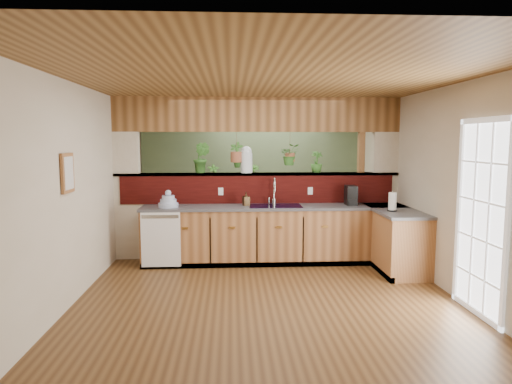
{
  "coord_description": "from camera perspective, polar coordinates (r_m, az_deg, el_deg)",
  "views": [
    {
      "loc": [
        -0.43,
        -6.04,
        1.92
      ],
      "look_at": [
        -0.06,
        0.7,
        1.15
      ],
      "focal_mm": 32.0,
      "sensor_mm": 36.0,
      "label": 1
    }
  ],
  "objects": [
    {
      "name": "shelf_plant_a",
      "position": [
        9.32,
        -5.33,
        2.13
      ],
      "size": [
        0.25,
        0.19,
        0.45
      ],
      "primitive_type": "imported",
      "rotation": [
        0.0,
        0.0,
        0.14
      ],
      "color": "#306523",
      "rests_on": "shelving_console"
    },
    {
      "name": "coffee_maker",
      "position": [
        7.35,
        11.79,
        -0.5
      ],
      "size": [
        0.16,
        0.27,
        0.31
      ],
      "rotation": [
        0.0,
        0.0,
        -0.04
      ],
      "color": "black",
      "rests_on": "countertop"
    },
    {
      "name": "ledge_plant_left",
      "position": [
        7.41,
        -6.82,
        4.28
      ],
      "size": [
        0.34,
        0.31,
        0.49
      ],
      "primitive_type": "imported",
      "rotation": [
        0.0,
        0.0,
        -0.42
      ],
      "color": "#306523",
      "rests_on": "pass_through_ledge"
    },
    {
      "name": "floor_plant",
      "position": [
        8.94,
        8.15,
        -3.65
      ],
      "size": [
        0.81,
        0.76,
        0.71
      ],
      "primitive_type": "imported",
      "rotation": [
        0.0,
        0.0,
        -0.43
      ],
      "color": "#306523",
      "rests_on": "ground"
    },
    {
      "name": "framed_print",
      "position": [
        5.56,
        -22.48,
        2.21
      ],
      "size": [
        0.04,
        0.35,
        0.45
      ],
      "color": "brown",
      "rests_on": "wall_left"
    },
    {
      "name": "faucet",
      "position": [
        7.25,
        2.26,
        0.23
      ],
      "size": [
        0.18,
        0.19,
        0.43
      ],
      "color": "#B7B7B2",
      "rests_on": "countertop"
    },
    {
      "name": "hanging_plant_a",
      "position": [
        7.39,
        -2.45,
        5.72
      ],
      "size": [
        0.26,
        0.22,
        0.54
      ],
      "color": "brown",
      "rests_on": "header_beam"
    },
    {
      "name": "ceiling",
      "position": [
        6.09,
        0.97,
        12.92
      ],
      "size": [
        4.6,
        7.0,
        0.01
      ],
      "primitive_type": "cube",
      "color": "brown",
      "rests_on": "ground"
    },
    {
      "name": "wall_front",
      "position": [
        2.65,
        6.34,
        -7.08
      ],
      "size": [
        4.6,
        0.02,
        2.6
      ],
      "primitive_type": "cube",
      "color": "beige",
      "rests_on": "ground"
    },
    {
      "name": "dishwasher",
      "position": [
        6.94,
        -11.82,
        -5.81
      ],
      "size": [
        0.58,
        0.03,
        0.82
      ],
      "color": "white",
      "rests_on": "ground"
    },
    {
      "name": "ground",
      "position": [
        6.35,
        0.92,
        -11.09
      ],
      "size": [
        4.6,
        7.0,
        0.01
      ],
      "primitive_type": "cube",
      "color": "#533419",
      "rests_on": "ground"
    },
    {
      "name": "pass_through_ledge",
      "position": [
        7.42,
        0.21,
        2.26
      ],
      "size": [
        4.6,
        0.21,
        0.04
      ],
      "primitive_type": "cube",
      "color": "brown",
      "rests_on": "ground"
    },
    {
      "name": "wall_right",
      "position": [
        6.65,
        21.12,
        0.73
      ],
      "size": [
        0.02,
        7.0,
        2.6
      ],
      "primitive_type": "cube",
      "color": "beige",
      "rests_on": "ground"
    },
    {
      "name": "french_door",
      "position": [
        5.52,
        26.25,
        -3.23
      ],
      "size": [
        0.06,
        1.02,
        2.16
      ],
      "primitive_type": "cube",
      "color": "white",
      "rests_on": "ground"
    },
    {
      "name": "ledge_plant_right",
      "position": [
        7.52,
        7.57,
        3.75
      ],
      "size": [
        0.23,
        0.23,
        0.35
      ],
      "primitive_type": "imported",
      "rotation": [
        0.0,
        0.0,
        0.2
      ],
      "color": "#306523",
      "rests_on": "pass_through_ledge"
    },
    {
      "name": "dish_stack",
      "position": [
        7.08,
        -10.91,
        -1.22
      ],
      "size": [
        0.3,
        0.3,
        0.27
      ],
      "color": "#AAB8DC",
      "rests_on": "countertop"
    },
    {
      "name": "glass_jar",
      "position": [
        7.4,
        -1.2,
        4.08
      ],
      "size": [
        0.19,
        0.19,
        0.43
      ],
      "color": "silver",
      "rests_on": "pass_through_ledge"
    },
    {
      "name": "paper_towel",
      "position": [
        6.85,
        16.68,
        -1.21
      ],
      "size": [
        0.14,
        0.14,
        0.29
      ],
      "color": "black",
      "rests_on": "countertop"
    },
    {
      "name": "navy_sink",
      "position": [
        7.13,
        2.39,
        -2.36
      ],
      "size": [
        0.82,
        0.5,
        0.18
      ],
      "color": "black",
      "rests_on": "countertop"
    },
    {
      "name": "soap_dispenser",
      "position": [
        7.12,
        -1.25,
        -0.86
      ],
      "size": [
        0.12,
        0.12,
        0.21
      ],
      "primitive_type": "imported",
      "rotation": [
        0.0,
        0.0,
        0.33
      ],
      "color": "#392715",
      "rests_on": "countertop"
    },
    {
      "name": "pass_through_partition",
      "position": [
        7.43,
        0.44,
        0.88
      ],
      "size": [
        4.6,
        0.21,
        2.6
      ],
      "color": "beige",
      "rests_on": "ground"
    },
    {
      "name": "wall_back",
      "position": [
        9.57,
        -0.53,
        2.79
      ],
      "size": [
        4.6,
        0.02,
        2.6
      ],
      "primitive_type": "cube",
      "color": "beige",
      "rests_on": "ground"
    },
    {
      "name": "sage_backwall",
      "position": [
        9.55,
        -0.53,
        2.79
      ],
      "size": [
        4.55,
        0.02,
        2.55
      ],
      "primitive_type": "cube",
      "color": "#59714D",
      "rests_on": "ground"
    },
    {
      "name": "shelf_plant_b",
      "position": [
        9.32,
        -0.32,
        2.11
      ],
      "size": [
        0.26,
        0.26,
        0.43
      ],
      "primitive_type": "imported",
      "rotation": [
        0.0,
        0.0,
        -0.07
      ],
      "color": "#306523",
      "rests_on": "shelving_console"
    },
    {
      "name": "wall_left",
      "position": [
        6.35,
        -20.23,
        0.51
      ],
      "size": [
        0.02,
        7.0,
        2.6
      ],
      "primitive_type": "cube",
      "color": "beige",
      "rests_on": "ground"
    },
    {
      "name": "shelving_console",
      "position": [
        9.4,
        -2.05,
        -2.19
      ],
      "size": [
        1.52,
        0.78,
        0.98
      ],
      "primitive_type": "cube",
      "rotation": [
        0.0,
        0.0,
        0.28
      ],
      "color": "black",
      "rests_on": "ground"
    },
    {
      "name": "hanging_plant_b",
      "position": [
        7.45,
        4.27,
        5.81
      ],
      "size": [
        0.32,
        0.28,
        0.48
      ],
      "color": "brown",
      "rests_on": "header_beam"
    },
    {
      "name": "countertop",
      "position": [
        7.17,
        7.15,
        -5.38
      ],
      "size": [
        4.14,
        1.52,
        0.9
      ],
      "color": "brown",
      "rests_on": "ground"
    },
    {
      "name": "header_beam",
      "position": [
        7.41,
        0.22,
        9.65
      ],
      "size": [
        4.6,
        0.15,
        0.55
      ],
      "primitive_type": "cube",
      "color": "brown",
      "rests_on": "ground"
    }
  ]
}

